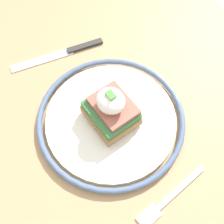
# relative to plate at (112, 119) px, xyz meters

# --- Properties ---
(ground_plane) EXTENTS (6.00, 6.00, 0.00)m
(ground_plane) POSITION_rel_plate_xyz_m (0.00, 0.00, -0.76)
(ground_plane) COLOR #B2ADA3
(dining_table) EXTENTS (1.09, 0.75, 0.75)m
(dining_table) POSITION_rel_plate_xyz_m (0.00, 0.00, -0.12)
(dining_table) COLOR tan
(dining_table) RESTS_ON ground_plane
(plate) EXTENTS (0.26, 0.26, 0.02)m
(plate) POSITION_rel_plate_xyz_m (0.00, 0.00, 0.00)
(plate) COLOR silver
(plate) RESTS_ON dining_table
(sandwich) EXTENTS (0.08, 0.07, 0.08)m
(sandwich) POSITION_rel_plate_xyz_m (-0.00, 0.00, 0.04)
(sandwich) COLOR #9E703D
(sandwich) RESTS_ON plate
(fork) EXTENTS (0.02, 0.14, 0.00)m
(fork) POSITION_rel_plate_xyz_m (-0.16, 0.01, -0.01)
(fork) COLOR silver
(fork) RESTS_ON dining_table
(knife) EXTENTS (0.06, 0.19, 0.01)m
(knife) POSITION_rel_plate_xyz_m (0.18, -0.01, -0.01)
(knife) COLOR #2D2D2D
(knife) RESTS_ON dining_table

